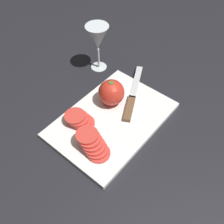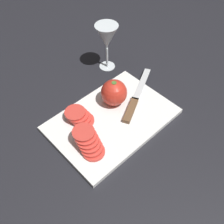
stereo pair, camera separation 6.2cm
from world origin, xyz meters
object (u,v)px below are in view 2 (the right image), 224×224
at_px(wine_glass, 107,38).
at_px(whole_tomato, 114,93).
at_px(knife, 133,104).
at_px(tomato_slice_stack_near, 88,142).
at_px(tomato_slice_stack_far, 79,117).

xyz_separation_m(wine_glass, whole_tomato, (0.12, 0.16, -0.07)).
bearing_deg(knife, tomato_slice_stack_near, 159.01).
xyz_separation_m(whole_tomato, tomato_slice_stack_far, (0.13, -0.02, -0.03)).
relative_size(knife, tomato_slice_stack_near, 2.22).
xyz_separation_m(whole_tomato, knife, (-0.03, 0.06, -0.04)).
distance_m(whole_tomato, knife, 0.08).
height_order(wine_glass, tomato_slice_stack_near, wine_glass).
distance_m(wine_glass, tomato_slice_stack_far, 0.31).
distance_m(wine_glass, tomato_slice_stack_near, 0.39).
bearing_deg(whole_tomato, knife, 120.29).
relative_size(wine_glass, tomato_slice_stack_far, 1.89).
relative_size(wine_glass, whole_tomato, 2.03).
height_order(whole_tomato, knife, whole_tomato).
distance_m(knife, tomato_slice_stack_far, 0.18).
bearing_deg(wine_glass, tomato_slice_stack_far, 30.01).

